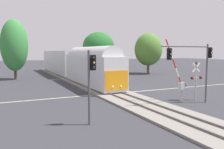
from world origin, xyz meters
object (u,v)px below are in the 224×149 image
traffic_signal_near_right (195,58)px  traffic_signal_near_left (91,75)px  elm_centre_background (99,47)px  oak_behind_train (14,45)px  crossing_signal_mast (196,77)px  commuter_train (72,63)px  maple_right_background (148,49)px  crossing_gate_near (180,81)px  traffic_signal_far_side (120,60)px

traffic_signal_near_right → traffic_signal_near_left: (-10.56, -1.71, -0.89)m
elm_centre_background → oak_behind_train: 18.69m
crossing_signal_mast → traffic_signal_near_left: traffic_signal_near_left is taller
commuter_train → crossing_signal_mast: (6.01, -23.75, -0.44)m
traffic_signal_near_left → maple_right_background: 36.69m
crossing_gate_near → traffic_signal_near_left: size_ratio=1.22×
crossing_signal_mast → traffic_signal_near_right: 2.64m
traffic_signal_near_right → maple_right_background: 29.45m
commuter_train → oak_behind_train: size_ratio=3.84×
oak_behind_train → traffic_signal_near_right: bearing=-63.1°
commuter_train → crossing_gate_near: (4.49, -23.23, -0.83)m
commuter_train → crossing_gate_near: 23.67m
crossing_signal_mast → elm_centre_background: elm_centre_background is taller
crossing_gate_near → traffic_signal_near_left: bearing=-161.8°
crossing_gate_near → maple_right_background: bearing=62.5°
crossing_gate_near → traffic_signal_far_side: (0.89, 14.64, 1.57)m
commuter_train → crossing_signal_mast: commuter_train is taller
traffic_signal_near_right → elm_centre_background: size_ratio=0.62×
crossing_signal_mast → maple_right_background: maple_right_background is taller
maple_right_background → elm_centre_background: size_ratio=0.96×
commuter_train → oak_behind_train: bearing=165.8°
commuter_train → traffic_signal_near_left: size_ratio=8.07×
crossing_signal_mast → oak_behind_train: (-15.29, 26.10, 3.52)m
maple_right_background → oak_behind_train: (-26.67, 0.83, 0.62)m
commuter_train → maple_right_background: 17.63m
crossing_gate_near → traffic_signal_far_side: bearing=86.5°
maple_right_background → traffic_signal_near_right: bearing=-115.8°
oak_behind_train → crossing_signal_mast: bearing=-59.6°
traffic_signal_near_left → maple_right_background: (23.39, 28.20, 1.96)m
traffic_signal_far_side → oak_behind_train: (-14.67, 10.94, 2.34)m
commuter_train → elm_centre_background: bearing=43.9°
traffic_signal_far_side → maple_right_background: (12.00, 10.11, 1.72)m
commuter_train → traffic_signal_far_side: (5.38, -8.59, 0.74)m
traffic_signal_far_side → crossing_signal_mast: bearing=-87.6°
crossing_gate_near → elm_centre_background: elm_centre_background is taller
traffic_signal_near_right → oak_behind_train: bearing=116.9°
traffic_signal_near_right → commuter_train: bearing=100.4°
traffic_signal_near_left → elm_centre_background: 37.81m
traffic_signal_near_right → traffic_signal_near_left: traffic_signal_near_right is taller
elm_centre_background → traffic_signal_near_right: bearing=-96.7°
elm_centre_background → traffic_signal_near_left: bearing=-112.6°
traffic_signal_near_right → traffic_signal_far_side: bearing=87.1°
oak_behind_train → elm_centre_background: bearing=18.1°
traffic_signal_far_side → elm_centre_background: size_ratio=0.57×
crossing_gate_near → traffic_signal_near_right: bearing=-87.7°
crossing_signal_mast → traffic_signal_near_left: 12.40m
maple_right_background → oak_behind_train: bearing=178.2°
traffic_signal_near_left → oak_behind_train: size_ratio=0.48×
commuter_train → oak_behind_train: (-9.28, 2.35, 3.08)m
traffic_signal_far_side → crossing_gate_near: bearing=-93.5°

